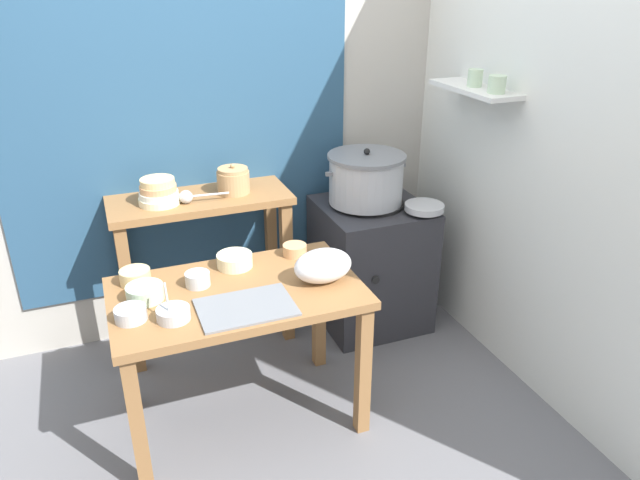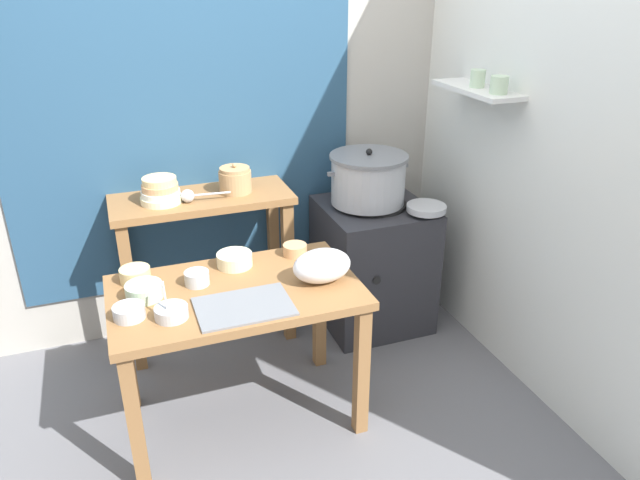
# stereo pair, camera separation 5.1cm
# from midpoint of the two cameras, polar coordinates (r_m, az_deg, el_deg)

# --- Properties ---
(ground_plane) EXTENTS (9.00, 9.00, 0.00)m
(ground_plane) POSITION_cam_midpoint_polar(r_m,az_deg,el_deg) (3.05, -5.11, -17.07)
(ground_plane) COLOR slate
(wall_back) EXTENTS (4.40, 0.12, 2.60)m
(wall_back) POSITION_cam_midpoint_polar(r_m,az_deg,el_deg) (3.44, -9.94, 12.28)
(wall_back) COLOR #B2ADA3
(wall_back) RESTS_ON ground
(wall_right) EXTENTS (0.30, 3.20, 2.60)m
(wall_right) POSITION_cam_midpoint_polar(r_m,az_deg,el_deg) (3.19, 18.03, 10.44)
(wall_right) COLOR silver
(wall_right) RESTS_ON ground
(prep_table) EXTENTS (1.10, 0.66, 0.72)m
(prep_table) POSITION_cam_midpoint_polar(r_m,az_deg,el_deg) (2.74, -8.37, -6.71)
(prep_table) COLOR olive
(prep_table) RESTS_ON ground
(back_shelf_table) EXTENTS (0.96, 0.40, 0.90)m
(back_shelf_table) POSITION_cam_midpoint_polar(r_m,az_deg,el_deg) (3.35, -11.53, 0.51)
(back_shelf_table) COLOR olive
(back_shelf_table) RESTS_ON ground
(stove_block) EXTENTS (0.60, 0.61, 0.78)m
(stove_block) POSITION_cam_midpoint_polar(r_m,az_deg,el_deg) (3.63, 4.44, -2.24)
(stove_block) COLOR #2D2D33
(stove_block) RESTS_ON ground
(steamer_pot) EXTENTS (0.49, 0.44, 0.32)m
(steamer_pot) POSITION_cam_midpoint_polar(r_m,az_deg,el_deg) (3.41, 3.98, 5.87)
(steamer_pot) COLOR #B7BABF
(steamer_pot) RESTS_ON stove_block
(clay_pot) EXTENTS (0.18, 0.18, 0.16)m
(clay_pot) POSITION_cam_midpoint_polar(r_m,az_deg,el_deg) (3.27, -8.71, 5.63)
(clay_pot) COLOR tan
(clay_pot) RESTS_ON back_shelf_table
(bowl_stack_enamel) EXTENTS (0.21, 0.21, 0.14)m
(bowl_stack_enamel) POSITION_cam_midpoint_polar(r_m,az_deg,el_deg) (3.20, -15.58, 4.41)
(bowl_stack_enamel) COLOR beige
(bowl_stack_enamel) RESTS_ON back_shelf_table
(ladle) EXTENTS (0.26, 0.07, 0.07)m
(ladle) POSITION_cam_midpoint_polar(r_m,az_deg,el_deg) (3.18, -12.95, 4.04)
(ladle) COLOR #B7BABF
(ladle) RESTS_ON back_shelf_table
(serving_tray) EXTENTS (0.40, 0.28, 0.01)m
(serving_tray) POSITION_cam_midpoint_polar(r_m,az_deg,el_deg) (2.54, -7.65, -6.38)
(serving_tray) COLOR slate
(serving_tray) RESTS_ON prep_table
(plastic_bag) EXTENTS (0.27, 0.18, 0.16)m
(plastic_bag) POSITION_cam_midpoint_polar(r_m,az_deg,el_deg) (2.68, -0.27, -2.47)
(plastic_bag) COLOR white
(plastic_bag) RESTS_ON prep_table
(wide_pan) EXTENTS (0.22, 0.22, 0.04)m
(wide_pan) POSITION_cam_midpoint_polar(r_m,az_deg,el_deg) (3.38, 9.49, 3.10)
(wide_pan) COLOR #B7BABF
(wide_pan) RESTS_ON stove_block
(prep_bowl_0) EXTENTS (0.11, 0.11, 0.06)m
(prep_bowl_0) POSITION_cam_midpoint_polar(r_m,az_deg,el_deg) (2.73, -12.13, -3.63)
(prep_bowl_0) COLOR #B7BABF
(prep_bowl_0) RESTS_ON prep_table
(prep_bowl_1) EXTENTS (0.14, 0.14, 0.07)m
(prep_bowl_1) POSITION_cam_midpoint_polar(r_m,az_deg,el_deg) (2.82, -17.71, -3.30)
(prep_bowl_1) COLOR #E5C684
(prep_bowl_1) RESTS_ON prep_table
(prep_bowl_2) EXTENTS (0.14, 0.14, 0.16)m
(prep_bowl_2) POSITION_cam_midpoint_polar(r_m,az_deg,el_deg) (2.51, -14.39, -6.79)
(prep_bowl_2) COLOR #B7BABF
(prep_bowl_2) RESTS_ON prep_table
(prep_bowl_3) EXTENTS (0.17, 0.17, 0.06)m
(prep_bowl_3) POSITION_cam_midpoint_polar(r_m,az_deg,el_deg) (2.87, -8.65, -1.89)
(prep_bowl_3) COLOR beige
(prep_bowl_3) RESTS_ON prep_table
(prep_bowl_4) EXTENTS (0.12, 0.12, 0.05)m
(prep_bowl_4) POSITION_cam_midpoint_polar(r_m,az_deg,el_deg) (2.95, -2.92, -0.91)
(prep_bowl_4) COLOR tan
(prep_bowl_4) RESTS_ON prep_table
(prep_bowl_5) EXTENTS (0.16, 0.16, 0.07)m
(prep_bowl_5) POSITION_cam_midpoint_polar(r_m,az_deg,el_deg) (2.68, -16.89, -4.78)
(prep_bowl_5) COLOR #B7D1AD
(prep_bowl_5) RESTS_ON prep_table
(prep_bowl_6) EXTENTS (0.13, 0.13, 0.06)m
(prep_bowl_6) POSITION_cam_midpoint_polar(r_m,az_deg,el_deg) (2.55, -18.17, -6.68)
(prep_bowl_6) COLOR #B7BABF
(prep_bowl_6) RESTS_ON prep_table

